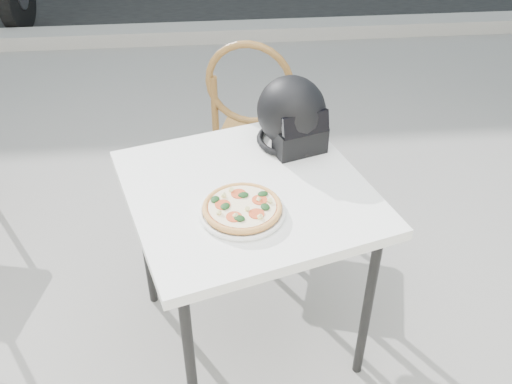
{
  "coord_description": "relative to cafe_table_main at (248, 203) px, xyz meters",
  "views": [
    {
      "loc": [
        0.09,
        -1.92,
        1.97
      ],
      "look_at": [
        0.23,
        -0.41,
        0.83
      ],
      "focal_mm": 40.0,
      "sensor_mm": 36.0,
      "label": 1
    }
  ],
  "objects": [
    {
      "name": "ground",
      "position": [
        -0.21,
        0.32,
        -0.71
      ],
      "size": [
        80.0,
        80.0,
        0.0
      ],
      "primitive_type": "plane",
      "color": "gray",
      "rests_on": "ground"
    },
    {
      "name": "curb",
      "position": [
        -0.21,
        3.32,
        -0.65
      ],
      "size": [
        30.0,
        0.25,
        0.12
      ],
      "primitive_type": "cube",
      "color": "gray",
      "rests_on": "ground"
    },
    {
      "name": "cafe_table_main",
      "position": [
        0.0,
        0.0,
        0.0
      ],
      "size": [
        1.02,
        1.02,
        0.78
      ],
      "rotation": [
        0.0,
        0.0,
        0.28
      ],
      "color": "white",
      "rests_on": "ground"
    },
    {
      "name": "plate",
      "position": [
        -0.03,
        -0.15,
        0.08
      ],
      "size": [
        0.34,
        0.34,
        0.02
      ],
      "rotation": [
        0.0,
        0.0,
        0.2
      ],
      "color": "white",
      "rests_on": "cafe_table_main"
    },
    {
      "name": "pizza",
      "position": [
        -0.03,
        -0.15,
        0.1
      ],
      "size": [
        0.31,
        0.31,
        0.03
      ],
      "rotation": [
        0.0,
        0.0,
        0.21
      ],
      "color": "#DA994F",
      "rests_on": "plate"
    },
    {
      "name": "helmet",
      "position": [
        0.19,
        0.28,
        0.19
      ],
      "size": [
        0.33,
        0.34,
        0.27
      ],
      "rotation": [
        0.0,
        0.0,
        0.31
      ],
      "color": "black",
      "rests_on": "cafe_table_main"
    },
    {
      "name": "cafe_chair_main",
      "position": [
        0.09,
        0.73,
        -0.12
      ],
      "size": [
        0.5,
        0.5,
        1.06
      ],
      "rotation": [
        0.0,
        0.0,
        2.85
      ],
      "color": "brown",
      "rests_on": "ground"
    }
  ]
}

